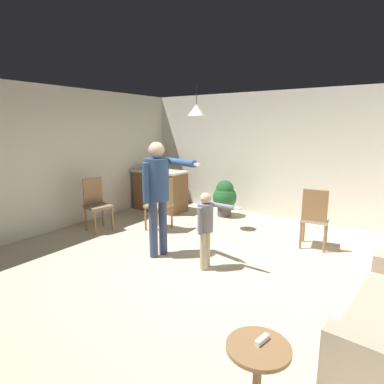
{
  "coord_description": "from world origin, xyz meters",
  "views": [
    {
      "loc": [
        2.31,
        -3.56,
        1.96
      ],
      "look_at": [
        -0.29,
        0.32,
        1.0
      ],
      "focal_mm": 29.87,
      "sensor_mm": 36.0,
      "label": 1
    }
  ],
  "objects_px": {
    "kitchen_counter": "(160,190)",
    "dining_chair_centre_back": "(96,202)",
    "person_child": "(206,222)",
    "dining_chair_by_counter": "(162,203)",
    "dining_chair_near_wall": "(315,216)",
    "side_table_by_couch": "(257,371)",
    "potted_plant_corner": "(225,196)",
    "person_adult": "(158,187)",
    "spare_remote_on_table": "(262,340)"
  },
  "relations": [
    {
      "from": "kitchen_counter",
      "to": "dining_chair_centre_back",
      "type": "distance_m",
      "value": 1.86
    },
    {
      "from": "person_child",
      "to": "dining_chair_by_counter",
      "type": "bearing_deg",
      "value": -119.19
    },
    {
      "from": "kitchen_counter",
      "to": "dining_chair_near_wall",
      "type": "bearing_deg",
      "value": -8.31
    },
    {
      "from": "kitchen_counter",
      "to": "side_table_by_couch",
      "type": "distance_m",
      "value": 5.66
    },
    {
      "from": "potted_plant_corner",
      "to": "dining_chair_centre_back",
      "type": "bearing_deg",
      "value": -125.05
    },
    {
      "from": "person_adult",
      "to": "spare_remote_on_table",
      "type": "bearing_deg",
      "value": 66.47
    },
    {
      "from": "dining_chair_near_wall",
      "to": "spare_remote_on_table",
      "type": "xyz_separation_m",
      "value": [
        0.44,
        -3.34,
        -0.01
      ]
    },
    {
      "from": "dining_chair_by_counter",
      "to": "dining_chair_near_wall",
      "type": "distance_m",
      "value": 2.72
    },
    {
      "from": "dining_chair_near_wall",
      "to": "dining_chair_centre_back",
      "type": "bearing_deg",
      "value": -167.66
    },
    {
      "from": "side_table_by_couch",
      "to": "dining_chair_by_counter",
      "type": "xyz_separation_m",
      "value": [
        -3.08,
        2.75,
        0.22
      ]
    },
    {
      "from": "kitchen_counter",
      "to": "dining_chair_centre_back",
      "type": "relative_size",
      "value": 1.26
    },
    {
      "from": "person_child",
      "to": "spare_remote_on_table",
      "type": "height_order",
      "value": "person_child"
    },
    {
      "from": "spare_remote_on_table",
      "to": "dining_chair_centre_back",
      "type": "bearing_deg",
      "value": 153.91
    },
    {
      "from": "side_table_by_couch",
      "to": "spare_remote_on_table",
      "type": "height_order",
      "value": "spare_remote_on_table"
    },
    {
      "from": "person_adult",
      "to": "potted_plant_corner",
      "type": "xyz_separation_m",
      "value": [
        -0.22,
        2.53,
        -0.64
      ]
    },
    {
      "from": "kitchen_counter",
      "to": "spare_remote_on_table",
      "type": "relative_size",
      "value": 9.69
    },
    {
      "from": "spare_remote_on_table",
      "to": "person_child",
      "type": "bearing_deg",
      "value": 131.09
    },
    {
      "from": "dining_chair_by_counter",
      "to": "spare_remote_on_table",
      "type": "xyz_separation_m",
      "value": [
        3.08,
        -2.7,
        -0.01
      ]
    },
    {
      "from": "dining_chair_near_wall",
      "to": "spare_remote_on_table",
      "type": "height_order",
      "value": "dining_chair_near_wall"
    },
    {
      "from": "potted_plant_corner",
      "to": "kitchen_counter",
      "type": "bearing_deg",
      "value": -166.22
    },
    {
      "from": "side_table_by_couch",
      "to": "dining_chair_centre_back",
      "type": "bearing_deg",
      "value": 153.34
    },
    {
      "from": "dining_chair_centre_back",
      "to": "potted_plant_corner",
      "type": "xyz_separation_m",
      "value": [
        1.57,
        2.23,
        -0.1
      ]
    },
    {
      "from": "dining_chair_by_counter",
      "to": "potted_plant_corner",
      "type": "bearing_deg",
      "value": -20.85
    },
    {
      "from": "kitchen_counter",
      "to": "dining_chair_by_counter",
      "type": "height_order",
      "value": "dining_chair_by_counter"
    },
    {
      "from": "side_table_by_couch",
      "to": "potted_plant_corner",
      "type": "xyz_separation_m",
      "value": [
        -2.55,
        4.3,
        0.12
      ]
    },
    {
      "from": "person_adult",
      "to": "dining_chair_near_wall",
      "type": "relative_size",
      "value": 1.74
    },
    {
      "from": "dining_chair_centre_back",
      "to": "potted_plant_corner",
      "type": "bearing_deg",
      "value": 156.43
    },
    {
      "from": "person_adult",
      "to": "dining_chair_centre_back",
      "type": "relative_size",
      "value": 1.74
    },
    {
      "from": "person_child",
      "to": "potted_plant_corner",
      "type": "distance_m",
      "value": 2.76
    },
    {
      "from": "potted_plant_corner",
      "to": "spare_remote_on_table",
      "type": "bearing_deg",
      "value": -58.96
    },
    {
      "from": "person_adult",
      "to": "person_child",
      "type": "xyz_separation_m",
      "value": [
        0.84,
        -0.0,
        -0.4
      ]
    },
    {
      "from": "kitchen_counter",
      "to": "potted_plant_corner",
      "type": "distance_m",
      "value": 1.57
    },
    {
      "from": "spare_remote_on_table",
      "to": "side_table_by_couch",
      "type": "bearing_deg",
      "value": -95.69
    },
    {
      "from": "side_table_by_couch",
      "to": "person_child",
      "type": "distance_m",
      "value": 2.33
    },
    {
      "from": "person_child",
      "to": "dining_chair_centre_back",
      "type": "relative_size",
      "value": 1.09
    },
    {
      "from": "kitchen_counter",
      "to": "dining_chair_near_wall",
      "type": "relative_size",
      "value": 1.26
    },
    {
      "from": "dining_chair_by_counter",
      "to": "side_table_by_couch",
      "type": "bearing_deg",
      "value": -133.91
    },
    {
      "from": "side_table_by_couch",
      "to": "dining_chair_centre_back",
      "type": "relative_size",
      "value": 0.52
    },
    {
      "from": "kitchen_counter",
      "to": "person_child",
      "type": "xyz_separation_m",
      "value": [
        2.59,
        -2.16,
        0.2
      ]
    },
    {
      "from": "dining_chair_by_counter",
      "to": "potted_plant_corner",
      "type": "distance_m",
      "value": 1.64
    },
    {
      "from": "side_table_by_couch",
      "to": "potted_plant_corner",
      "type": "height_order",
      "value": "potted_plant_corner"
    },
    {
      "from": "potted_plant_corner",
      "to": "person_adult",
      "type": "bearing_deg",
      "value": -85.0
    },
    {
      "from": "kitchen_counter",
      "to": "person_child",
      "type": "height_order",
      "value": "person_child"
    },
    {
      "from": "person_adult",
      "to": "dining_chair_by_counter",
      "type": "distance_m",
      "value": 1.35
    },
    {
      "from": "dining_chair_near_wall",
      "to": "kitchen_counter",
      "type": "bearing_deg",
      "value": 164.25
    },
    {
      "from": "person_child",
      "to": "dining_chair_by_counter",
      "type": "relative_size",
      "value": 1.09
    },
    {
      "from": "person_adult",
      "to": "potted_plant_corner",
      "type": "relative_size",
      "value": 2.16
    },
    {
      "from": "spare_remote_on_table",
      "to": "dining_chair_by_counter",
      "type": "bearing_deg",
      "value": 138.77
    },
    {
      "from": "person_child",
      "to": "potted_plant_corner",
      "type": "height_order",
      "value": "person_child"
    },
    {
      "from": "dining_chair_centre_back",
      "to": "spare_remote_on_table",
      "type": "height_order",
      "value": "dining_chair_centre_back"
    }
  ]
}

